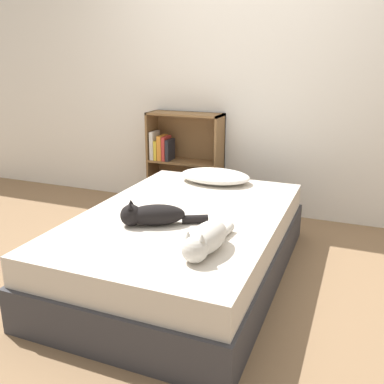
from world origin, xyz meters
The scene contains 7 objects.
ground_plane centered at (0.00, 0.00, 0.00)m, with size 8.00×8.00×0.00m, color #846647.
wall_back centered at (0.00, 1.42, 1.25)m, with size 8.00×0.06×2.50m.
bed centered at (0.00, 0.00, 0.22)m, with size 1.26×1.94×0.44m.
pillow centered at (-0.05, 0.75, 0.49)m, with size 0.57×0.37×0.10m.
cat_light centered at (0.34, -0.50, 0.51)m, with size 0.19×0.52×0.16m.
cat_dark centered at (-0.10, -0.26, 0.50)m, with size 0.49×0.31×0.15m.
bookshelf centered at (-0.55, 1.29, 0.48)m, with size 0.71×0.26×0.92m.
Camera 1 is at (1.03, -2.40, 1.41)m, focal length 40.00 mm.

